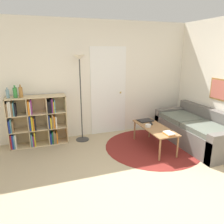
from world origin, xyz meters
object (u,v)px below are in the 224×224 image
bookshelf (36,121)px  laptop (145,120)px  bowl (148,126)px  bottle_right (21,92)px  bottle_left (8,94)px  coffee_table (155,129)px  bottle_middle (15,92)px  floor_lamp (80,74)px  couch (197,131)px

bookshelf → laptop: (2.27, -0.57, -0.05)m
bowl → bottle_right: (-2.37, 0.91, 0.68)m
bowl → bottle_left: bottle_left is taller
coffee_table → bottle_right: (-2.49, 0.96, 0.75)m
bottle_middle → coffee_table: bearing=-20.7°
bookshelf → bottle_right: bottle_right is taller
laptop → bottle_left: bearing=168.2°
bottle_left → bottle_right: 0.24m
bottle_right → bottle_left: bearing=171.9°
bottle_middle → laptop: bearing=-12.1°
bottle_right → bottle_middle: bearing=168.1°
floor_lamp → bottle_right: size_ratio=7.31×
couch → bottle_middle: (-3.59, 1.08, 0.88)m
bookshelf → couch: bearing=-18.5°
coffee_table → bottle_right: bearing=159.0°
floor_lamp → coffee_table: size_ratio=1.63×
bookshelf → floor_lamp: (0.95, -0.09, 0.96)m
couch → bowl: 1.15m
bottle_left → laptop: bearing=-11.8°
floor_lamp → bottle_left: bearing=176.3°
bookshelf → laptop: size_ratio=3.49×
laptop → bottle_right: bottle_right is taller
couch → bottle_middle: size_ratio=7.72×
couch → laptop: (-0.99, 0.52, 0.19)m
bowl → bottle_middle: (-2.47, 0.93, 0.67)m
floor_lamp → bottle_right: bearing=177.2°
floor_lamp → bottle_left: 1.47m
couch → bowl: (-1.12, 0.15, 0.20)m
laptop → bottle_left: size_ratio=1.65×
bookshelf → bowl: (2.13, -0.94, -0.04)m
bottle_middle → bottle_right: size_ratio=0.96×
floor_lamp → bowl: bearing=-35.7°
bowl → bottle_right: bearing=159.0°
floor_lamp → coffee_table: (1.31, -0.90, -1.07)m
floor_lamp → laptop: size_ratio=5.53×
coffee_table → bottle_left: (-2.73, 0.99, 0.73)m
floor_lamp → bottle_middle: bearing=176.5°
couch → coffee_table: bearing=174.4°
laptop → bottle_right: (-2.50, 0.54, 0.69)m
coffee_table → bowl: (-0.12, 0.05, 0.07)m
bottle_right → laptop: bearing=-12.2°
bookshelf → bowl: 2.33m
bottle_left → bowl: bearing=-19.9°
coffee_table → laptop: bearing=88.6°
coffee_table → laptop: 0.42m
bowl → bookshelf: bearing=156.1°
bottle_middle → bottle_right: (0.10, -0.02, 0.00)m
coffee_table → laptop: (0.01, 0.42, 0.06)m
bookshelf → coffee_table: (2.26, -0.99, -0.11)m
floor_lamp → coffee_table: bearing=-34.5°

